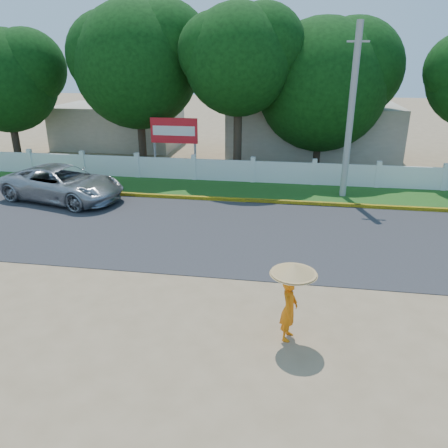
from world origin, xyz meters
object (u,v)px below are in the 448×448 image
monk_with_parasol (291,291)px  vehicle (63,183)px  billboard (174,134)px  utility_pole (351,114)px

monk_with_parasol → vehicle: bearing=139.2°
vehicle → billboard: 6.52m
monk_with_parasol → billboard: billboard is taller
monk_with_parasol → billboard: bearing=114.6°
vehicle → utility_pole: bearing=-64.8°
utility_pole → billboard: bearing=162.4°
utility_pole → monk_with_parasol: size_ratio=3.89×
utility_pole → monk_with_parasol: 11.58m
vehicle → billboard: size_ratio=1.84×
vehicle → monk_with_parasol: bearing=-117.2°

